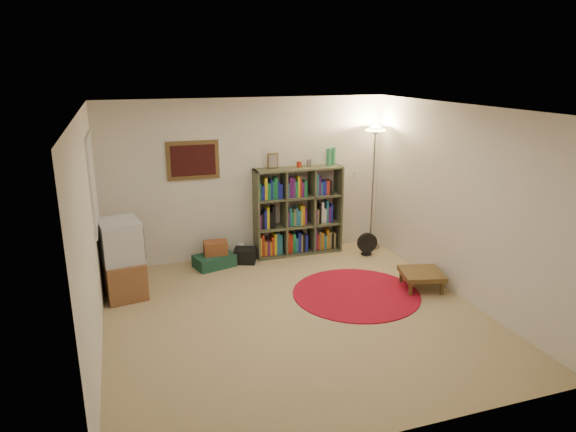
% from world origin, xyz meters
% --- Properties ---
extents(room, '(4.54, 4.54, 2.54)m').
position_xyz_m(room, '(-0.05, 0.05, 1.26)').
color(room, tan).
rests_on(room, ground).
extents(bookshelf, '(1.42, 0.41, 1.70)m').
position_xyz_m(bookshelf, '(0.74, 2.11, 0.69)').
color(bookshelf, '#454830').
rests_on(bookshelf, ground).
extents(floor_lamp, '(0.44, 0.44, 2.04)m').
position_xyz_m(floor_lamp, '(2.02, 1.96, 1.69)').
color(floor_lamp, gray).
rests_on(floor_lamp, ground).
extents(floor_fan, '(0.33, 0.19, 0.37)m').
position_xyz_m(floor_fan, '(1.79, 1.62, 0.19)').
color(floor_fan, black).
rests_on(floor_fan, ground).
extents(tv_stand, '(0.60, 0.78, 1.03)m').
position_xyz_m(tv_stand, '(-1.97, 1.31, 0.50)').
color(tv_stand, brown).
rests_on(tv_stand, ground).
extents(suitcase, '(0.67, 0.52, 0.19)m').
position_xyz_m(suitcase, '(-0.65, 1.90, 0.09)').
color(suitcase, '#14392B').
rests_on(suitcase, ground).
extents(wicker_basket, '(0.36, 0.27, 0.20)m').
position_xyz_m(wicker_basket, '(-0.62, 1.94, 0.29)').
color(wicker_basket, brown).
rests_on(wicker_basket, suitcase).
extents(duffel_bag, '(0.40, 0.37, 0.23)m').
position_xyz_m(duffel_bag, '(-0.16, 1.93, 0.11)').
color(duffel_bag, black).
rests_on(duffel_bag, ground).
extents(paper_towel, '(0.14, 0.14, 0.22)m').
position_xyz_m(paper_towel, '(-0.17, 2.17, 0.11)').
color(paper_towel, silver).
rests_on(paper_towel, ground).
extents(red_rug, '(1.71, 1.71, 0.02)m').
position_xyz_m(red_rug, '(0.98, 0.33, 0.01)').
color(red_rug, maroon).
rests_on(red_rug, ground).
extents(side_table, '(0.66, 0.66, 0.25)m').
position_xyz_m(side_table, '(1.90, 0.21, 0.21)').
color(side_table, '#4C371A').
rests_on(side_table, ground).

